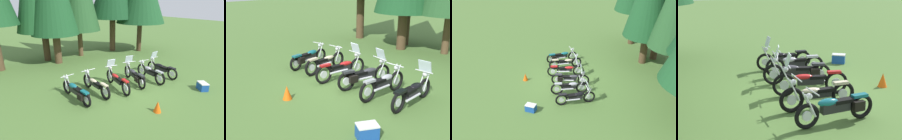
% 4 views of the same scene
% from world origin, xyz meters
% --- Properties ---
extents(ground_plane, '(80.00, 80.00, 0.00)m').
position_xyz_m(ground_plane, '(0.00, 0.00, 0.00)').
color(ground_plane, '#4C7033').
extents(motorcycle_0, '(0.79, 2.31, 0.99)m').
position_xyz_m(motorcycle_0, '(-2.73, 0.05, 0.45)').
color(motorcycle_0, black).
rests_on(motorcycle_0, ground_plane).
extents(motorcycle_1, '(0.77, 2.34, 1.02)m').
position_xyz_m(motorcycle_1, '(-1.67, 0.20, 0.44)').
color(motorcycle_1, black).
rests_on(motorcycle_1, ground_plane).
extents(motorcycle_2, '(0.72, 2.44, 1.39)m').
position_xyz_m(motorcycle_2, '(-0.50, 0.07, 0.48)').
color(motorcycle_2, black).
rests_on(motorcycle_2, ground_plane).
extents(motorcycle_3, '(0.91, 2.35, 1.38)m').
position_xyz_m(motorcycle_3, '(0.67, 0.11, 0.48)').
color(motorcycle_3, black).
rests_on(motorcycle_3, ground_plane).
extents(motorcycle_4, '(0.74, 2.26, 1.03)m').
position_xyz_m(motorcycle_4, '(1.68, -0.05, 0.46)').
color(motorcycle_4, black).
rests_on(motorcycle_4, ground_plane).
extents(motorcycle_5, '(0.62, 2.28, 1.36)m').
position_xyz_m(motorcycle_5, '(2.75, 0.11, 0.47)').
color(motorcycle_5, black).
rests_on(motorcycle_5, ground_plane).
extents(picnic_cooler, '(0.60, 0.67, 0.40)m').
position_xyz_m(picnic_cooler, '(3.06, -2.41, 0.20)').
color(picnic_cooler, '#19479E').
rests_on(picnic_cooler, ground_plane).
extents(traffic_cone, '(0.32, 0.32, 0.48)m').
position_xyz_m(traffic_cone, '(-0.34, -2.62, 0.24)').
color(traffic_cone, '#EA590F').
rests_on(traffic_cone, ground_plane).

